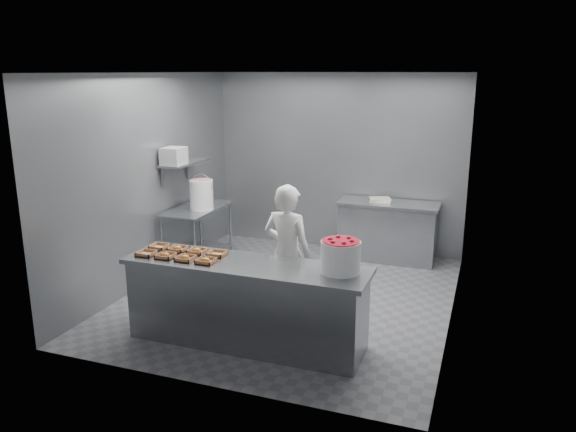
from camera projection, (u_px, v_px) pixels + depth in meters
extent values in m
plane|color=#4C4C51|center=(290.00, 296.00, 7.24)|extent=(4.50, 4.50, 0.00)
plane|color=white|center=(290.00, 73.00, 6.53)|extent=(4.50, 4.50, 0.00)
cube|color=slate|center=(338.00, 163.00, 8.93)|extent=(4.00, 0.04, 2.80)
cube|color=slate|center=(150.00, 180.00, 7.55)|extent=(0.04, 4.50, 2.80)
cube|color=slate|center=(459.00, 203.00, 6.22)|extent=(0.04, 4.50, 2.80)
cube|color=slate|center=(245.00, 265.00, 5.79)|extent=(2.60, 0.70, 0.05)
cube|color=slate|center=(246.00, 306.00, 5.90)|extent=(2.50, 0.64, 0.85)
cube|color=slate|center=(197.00, 209.00, 8.11)|extent=(0.60, 1.20, 0.04)
cube|color=slate|center=(199.00, 254.00, 8.28)|extent=(0.56, 1.15, 0.03)
cylinder|color=slate|center=(162.00, 247.00, 7.79)|extent=(0.04, 0.04, 0.88)
cylinder|color=slate|center=(195.00, 251.00, 7.62)|extent=(0.04, 0.04, 0.88)
cylinder|color=slate|center=(201.00, 227.00, 8.81)|extent=(0.04, 0.04, 0.88)
cylinder|color=slate|center=(231.00, 230.00, 8.64)|extent=(0.04, 0.04, 0.88)
cube|color=slate|center=(389.00, 204.00, 8.44)|extent=(1.50, 0.60, 0.05)
cube|color=slate|center=(387.00, 233.00, 8.56)|extent=(1.44, 0.55, 0.85)
cube|color=slate|center=(184.00, 163.00, 7.99)|extent=(0.35, 0.90, 0.03)
cube|color=tan|center=(146.00, 253.00, 6.03)|extent=(0.18, 0.18, 0.04)
cube|color=white|center=(151.00, 254.00, 6.03)|extent=(0.10, 0.06, 0.00)
cube|color=tan|center=(166.00, 256.00, 5.95)|extent=(0.18, 0.18, 0.04)
cube|color=white|center=(170.00, 257.00, 5.95)|extent=(0.10, 0.06, 0.00)
ellipsoid|color=#B6782D|center=(165.00, 255.00, 5.95)|extent=(0.10, 0.10, 0.05)
cube|color=tan|center=(186.00, 258.00, 5.87)|extent=(0.18, 0.18, 0.04)
cube|color=white|center=(190.00, 259.00, 5.87)|extent=(0.10, 0.06, 0.00)
ellipsoid|color=#B6782D|center=(185.00, 257.00, 5.87)|extent=(0.10, 0.10, 0.05)
cube|color=tan|center=(206.00, 261.00, 5.79)|extent=(0.18, 0.18, 0.04)
cube|color=white|center=(211.00, 262.00, 5.79)|extent=(0.10, 0.06, 0.00)
ellipsoid|color=#B6782D|center=(205.00, 260.00, 5.79)|extent=(0.10, 0.10, 0.05)
cube|color=tan|center=(159.00, 246.00, 6.26)|extent=(0.18, 0.18, 0.04)
cube|color=white|center=(164.00, 247.00, 6.26)|extent=(0.10, 0.06, 0.00)
cube|color=tan|center=(178.00, 249.00, 6.18)|extent=(0.18, 0.18, 0.04)
cube|color=white|center=(182.00, 250.00, 6.18)|extent=(0.10, 0.06, 0.00)
ellipsoid|color=#B6782D|center=(177.00, 248.00, 6.18)|extent=(0.10, 0.10, 0.05)
cube|color=tan|center=(197.00, 251.00, 6.10)|extent=(0.18, 0.18, 0.04)
cube|color=white|center=(202.00, 252.00, 6.10)|extent=(0.10, 0.06, 0.00)
ellipsoid|color=#B6782D|center=(197.00, 250.00, 6.10)|extent=(0.10, 0.10, 0.05)
cube|color=tan|center=(217.00, 253.00, 6.02)|extent=(0.18, 0.18, 0.04)
cube|color=white|center=(222.00, 254.00, 6.02)|extent=(0.10, 0.06, 0.00)
imported|color=silver|center=(287.00, 254.00, 6.35)|extent=(0.64, 0.47, 1.62)
cylinder|color=silver|center=(341.00, 257.00, 5.48)|extent=(0.39, 0.39, 0.32)
cylinder|color=red|center=(341.00, 242.00, 5.45)|extent=(0.37, 0.37, 0.04)
cylinder|color=silver|center=(201.00, 195.00, 7.99)|extent=(0.33, 0.33, 0.42)
cylinder|color=#D06882|center=(201.00, 180.00, 7.93)|extent=(0.31, 0.31, 0.02)
torus|color=slate|center=(201.00, 186.00, 7.95)|extent=(0.35, 0.01, 0.35)
cylinder|color=silver|center=(201.00, 208.00, 8.05)|extent=(0.32, 0.32, 0.02)
cube|color=#CCB28C|center=(208.00, 201.00, 8.52)|extent=(0.16, 0.15, 0.02)
cube|color=gray|center=(174.00, 156.00, 7.72)|extent=(0.28, 0.32, 0.24)
cube|color=silver|center=(380.00, 200.00, 8.48)|extent=(0.34, 0.28, 0.06)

